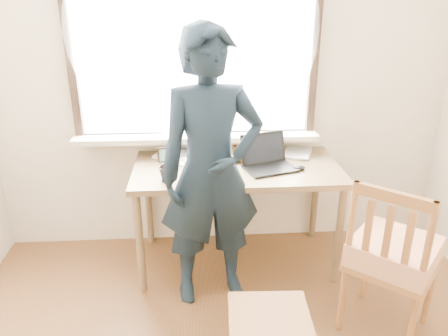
{
  "coord_description": "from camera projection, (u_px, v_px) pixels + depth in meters",
  "views": [
    {
      "loc": [
        -0.21,
        -1.26,
        1.98
      ],
      "look_at": [
        -0.06,
        0.95,
        1.06
      ],
      "focal_mm": 35.0,
      "sensor_mm": 36.0,
      "label": 1
    }
  ],
  "objects": [
    {
      "name": "work_chair",
      "position": [
        269.0,
        327.0,
        2.25
      ],
      "size": [
        0.44,
        0.42,
        0.43
      ],
      "color": "#9A6132",
      "rests_on": "ground"
    },
    {
      "name": "book_a",
      "position": [
        182.0,
        157.0,
        3.27
      ],
      "size": [
        0.24,
        0.29,
        0.03
      ],
      "primitive_type": "imported",
      "rotation": [
        0.0,
        0.0,
        0.15
      ],
      "color": "white",
      "rests_on": "desk"
    },
    {
      "name": "side_chair",
      "position": [
        393.0,
        255.0,
        2.56
      ],
      "size": [
        0.65,
        0.65,
        1.02
      ],
      "color": "#9A6132",
      "rests_on": "ground"
    },
    {
      "name": "desk",
      "position": [
        237.0,
        177.0,
        3.17
      ],
      "size": [
        1.48,
        0.74,
        0.79
      ],
      "color": "brown",
      "rests_on": "ground"
    },
    {
      "name": "picture_frame",
      "position": [
        167.0,
        156.0,
        3.18
      ],
      "size": [
        0.14,
        0.03,
        0.11
      ],
      "color": "black",
      "rests_on": "desk"
    },
    {
      "name": "mouse",
      "position": [
        299.0,
        168.0,
        3.06
      ],
      "size": [
        0.09,
        0.06,
        0.03
      ],
      "primitive_type": "ellipsoid",
      "color": "black",
      "rests_on": "desk"
    },
    {
      "name": "mug_white",
      "position": [
        209.0,
        152.0,
        3.28
      ],
      "size": [
        0.15,
        0.15,
        0.09
      ],
      "primitive_type": "imported",
      "rotation": [
        0.0,
        0.0,
        0.41
      ],
      "color": "white",
      "rests_on": "desk"
    },
    {
      "name": "desk_clutter",
      "position": [
        211.0,
        155.0,
        3.29
      ],
      "size": [
        0.76,
        0.52,
        0.04
      ],
      "color": "white",
      "rests_on": "desk"
    },
    {
      "name": "laptop",
      "position": [
        267.0,
        160.0,
        3.1
      ],
      "size": [
        0.41,
        0.36,
        0.23
      ],
      "color": "black",
      "rests_on": "desk"
    },
    {
      "name": "mug_dark",
      "position": [
        166.0,
        173.0,
        2.9
      ],
      "size": [
        0.13,
        0.13,
        0.09
      ],
      "primitive_type": "imported",
      "rotation": [
        0.0,
        0.0,
        -0.35
      ],
      "color": "black",
      "rests_on": "desk"
    },
    {
      "name": "book_b",
      "position": [
        285.0,
        152.0,
        3.38
      ],
      "size": [
        0.28,
        0.32,
        0.02
      ],
      "primitive_type": "imported",
      "rotation": [
        0.0,
        0.0,
        -0.37
      ],
      "color": "white",
      "rests_on": "desk"
    },
    {
      "name": "person",
      "position": [
        211.0,
        172.0,
        2.74
      ],
      "size": [
        0.73,
        0.54,
        1.82
      ],
      "primitive_type": "imported",
      "rotation": [
        0.0,
        0.0,
        0.17
      ],
      "color": "black",
      "rests_on": "ground"
    },
    {
      "name": "room_shell",
      "position": [
        249.0,
        97.0,
        1.49
      ],
      "size": [
        3.52,
        4.02,
        2.61
      ],
      "color": "beige",
      "rests_on": "ground"
    }
  ]
}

